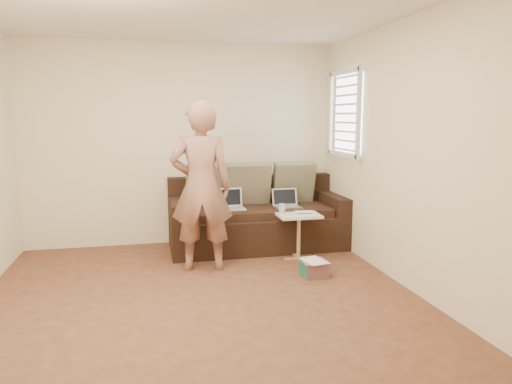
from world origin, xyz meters
TOP-DOWN VIEW (x-y plane):
  - floor at (0.00, 0.00)m, footprint 4.50×4.50m
  - wall_back at (0.00, 2.25)m, footprint 4.00×0.00m
  - wall_front at (0.00, -2.25)m, footprint 4.00×0.00m
  - wall_right at (2.00, 0.00)m, footprint 0.00×4.50m
  - window_blinds at (1.95, 1.50)m, footprint 0.12×0.88m
  - sofa at (0.90, 1.77)m, footprint 2.20×0.95m
  - pillow_left at (0.30, 2.00)m, footprint 0.55×0.29m
  - pillow_mid at (0.85, 2.00)m, footprint 0.55×0.27m
  - pillow_right at (1.45, 1.99)m, footprint 0.55×0.28m
  - laptop_silver at (1.27, 1.65)m, footprint 0.34×0.25m
  - laptop_white at (0.55, 1.72)m, footprint 0.36×0.27m
  - person at (0.11, 1.04)m, footprint 0.72×0.53m
  - side_table at (1.26, 1.15)m, footprint 0.49×0.34m
  - drinking_glass at (1.07, 1.22)m, footprint 0.07×0.07m
  - scissors at (1.32, 1.13)m, footprint 0.19×0.12m
  - paper_on_table at (1.35, 1.19)m, footprint 0.25×0.33m
  - striped_box at (1.23, 0.54)m, footprint 0.27×0.27m

SIDE VIEW (x-z plane):
  - floor at x=0.00m, z-range 0.00..0.00m
  - striped_box at x=1.23m, z-range 0.00..0.17m
  - side_table at x=1.26m, z-range 0.00..0.54m
  - sofa at x=0.90m, z-range 0.00..0.85m
  - laptop_silver at x=1.27m, z-range 0.41..0.63m
  - laptop_white at x=0.55m, z-range 0.39..0.65m
  - paper_on_table at x=1.35m, z-range 0.54..0.54m
  - scissors at x=1.32m, z-range 0.54..0.56m
  - drinking_glass at x=1.07m, z-range 0.54..0.66m
  - pillow_left at x=0.30m, z-range 0.51..1.07m
  - pillow_mid at x=0.85m, z-range 0.51..1.07m
  - pillow_right at x=1.45m, z-range 0.51..1.07m
  - person at x=0.11m, z-range 0.00..1.84m
  - wall_back at x=0.00m, z-range -0.70..3.30m
  - wall_front at x=0.00m, z-range -0.70..3.30m
  - wall_right at x=2.00m, z-range -0.95..3.55m
  - window_blinds at x=1.95m, z-range 1.16..2.24m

